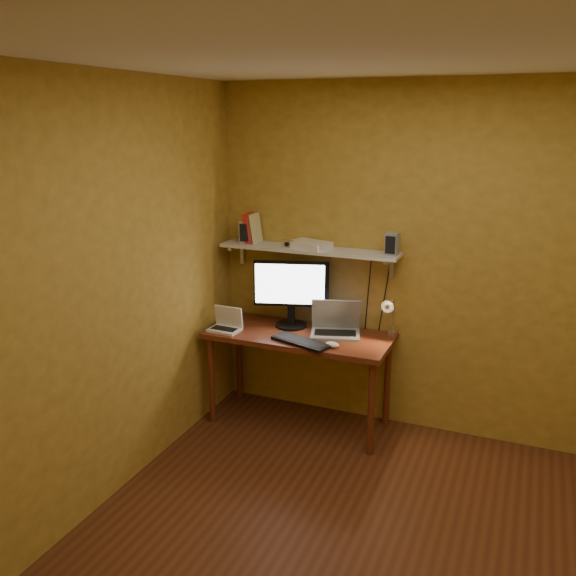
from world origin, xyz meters
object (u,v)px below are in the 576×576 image
at_px(laptop, 335,325).
at_px(netbook, 226,324).
at_px(desk, 299,344).
at_px(mouse, 332,345).
at_px(monitor, 291,290).
at_px(keyboard, 301,342).
at_px(wall_shelf, 309,250).
at_px(speaker_right, 392,244).
at_px(speaker_left, 247,232).
at_px(shelf_camera, 288,244).
at_px(desk_lamp, 390,313).
at_px(router, 310,245).

height_order(laptop, netbook, laptop).
relative_size(desk, mouse, 13.18).
relative_size(monitor, keyboard, 1.25).
relative_size(wall_shelf, laptop, 3.30).
bearing_deg(speaker_right, speaker_left, -175.30).
bearing_deg(keyboard, monitor, 140.71).
xyz_separation_m(desk, shelf_camera, (-0.15, 0.14, 0.74)).
height_order(monitor, speaker_left, speaker_left).
bearing_deg(laptop, desk, -176.24).
height_order(desk_lamp, speaker_left, speaker_left).
height_order(desk, laptop, laptop).
height_order(mouse, speaker_left, speaker_left).
xyz_separation_m(netbook, speaker_right, (1.19, 0.33, 0.65)).
distance_m(keyboard, desk_lamp, 0.68).
height_order(speaker_left, shelf_camera, speaker_left).
height_order(desk, speaker_right, speaker_right).
bearing_deg(netbook, desk, 17.95).
xyz_separation_m(wall_shelf, mouse, (0.32, -0.37, -0.59)).
relative_size(monitor, speaker_right, 3.51).
relative_size(desk_lamp, speaker_left, 2.11).
bearing_deg(speaker_left, wall_shelf, -6.20).
distance_m(wall_shelf, shelf_camera, 0.17).
bearing_deg(speaker_left, netbook, -101.03).
height_order(monitor, keyboard, monitor).
relative_size(monitor, router, 1.87).
relative_size(netbook, router, 0.80).
xyz_separation_m(wall_shelf, shelf_camera, (-0.15, -0.06, 0.04)).
distance_m(desk_lamp, speaker_left, 1.29).
relative_size(monitor, speaker_left, 3.19).
bearing_deg(speaker_left, router, -6.75).
relative_size(speaker_right, router, 0.53).
xyz_separation_m(desk, keyboard, (0.09, -0.20, 0.10)).
xyz_separation_m(monitor, laptop, (0.37, -0.03, -0.22)).
distance_m(desk, wall_shelf, 0.72).
bearing_deg(wall_shelf, desk_lamp, -5.88).
relative_size(mouse, router, 0.35).
relative_size(desk, monitor, 2.47).
distance_m(laptop, router, 0.64).
xyz_separation_m(wall_shelf, netbook, (-0.55, -0.34, -0.56)).
bearing_deg(speaker_right, desk, -159.02).
bearing_deg(laptop, mouse, -93.04).
distance_m(wall_shelf, speaker_right, 0.65).
xyz_separation_m(laptop, speaker_left, (-0.78, 0.09, 0.64)).
distance_m(desk, netbook, 0.58).
relative_size(laptop, speaker_left, 2.39).
distance_m(netbook, mouse, 0.87).
bearing_deg(router, speaker_left, -179.83).
bearing_deg(shelf_camera, monitor, -20.32).
bearing_deg(netbook, speaker_right, 18.62).
xyz_separation_m(laptop, shelf_camera, (-0.41, 0.04, 0.58)).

